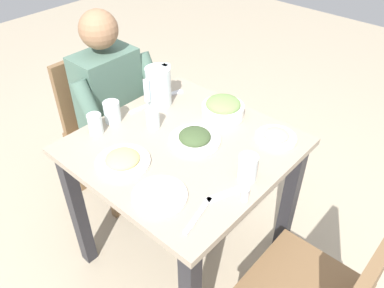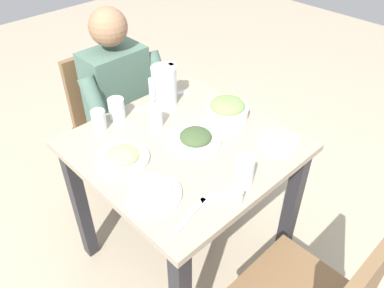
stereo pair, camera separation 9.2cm
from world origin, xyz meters
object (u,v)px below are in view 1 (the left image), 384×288
at_px(chair_near, 101,120).
at_px(salad_bowl, 223,108).
at_px(water_glass_near_left, 112,112).
at_px(plate_beans, 276,136).
at_px(water_glass_by_pitcher, 248,167).
at_px(plate_fries, 123,160).
at_px(plate_yoghurt, 160,194).
at_px(plate_dolmas, 195,138).
at_px(water_glass_near_right, 95,124).
at_px(water_pitcher, 158,86).
at_px(water_glass_far_right, 153,119).
at_px(diner_near, 121,112).
at_px(dining_table, 184,168).
at_px(salt_shaker, 245,194).

bearing_deg(chair_near, salad_bowl, 104.10).
height_order(salad_bowl, water_glass_near_left, water_glass_near_left).
bearing_deg(plate_beans, water_glass_by_pitcher, 10.03).
bearing_deg(plate_fries, salad_bowl, 170.94).
bearing_deg(salad_bowl, water_glass_by_pitcher, 50.48).
relative_size(plate_yoghurt, plate_fries, 0.92).
height_order(plate_dolmas, water_glass_near_left, water_glass_near_left).
bearing_deg(water_glass_near_right, water_pitcher, 174.27).
distance_m(chair_near, water_glass_near_left, 0.54).
distance_m(plate_fries, water_glass_by_pitcher, 0.49).
xyz_separation_m(plate_beans, plate_yoghurt, (0.57, -0.13, 0.00)).
xyz_separation_m(plate_beans, water_glass_far_right, (0.29, -0.46, 0.03)).
bearing_deg(water_glass_far_right, chair_near, -99.32).
bearing_deg(water_glass_by_pitcher, water_glass_near_right, -73.08).
height_order(plate_dolmas, water_glass_by_pitcher, water_glass_by_pitcher).
distance_m(diner_near, water_glass_by_pitcher, 0.89).
bearing_deg(water_glass_near_left, water_glass_near_right, 8.99).
height_order(water_pitcher, plate_yoghurt, water_pitcher).
height_order(dining_table, plate_dolmas, plate_dolmas).
bearing_deg(water_glass_near_right, water_glass_far_right, 142.37).
distance_m(dining_table, water_glass_near_left, 0.41).
bearing_deg(plate_yoghurt, diner_near, -118.84).
relative_size(diner_near, salad_bowl, 5.93).
height_order(dining_table, water_glass_near_right, water_glass_near_right).
xyz_separation_m(water_glass_near_left, water_glass_by_pitcher, (-0.09, 0.68, 0.00)).
bearing_deg(plate_dolmas, plate_beans, 134.41).
height_order(water_pitcher, salad_bowl, water_pitcher).
height_order(salad_bowl, water_glass_far_right, salad_bowl).
relative_size(plate_dolmas, water_glass_near_right, 2.37).
bearing_deg(water_glass_near_left, chair_near, -115.17).
relative_size(chair_near, diner_near, 0.75).
bearing_deg(water_glass_near_right, dining_table, 120.42).
relative_size(chair_near, plate_yoghurt, 4.28).
bearing_deg(water_glass_near_left, water_pitcher, 167.95).
height_order(water_glass_near_left, salt_shaker, water_glass_near_left).
bearing_deg(plate_yoghurt, salad_bowl, -164.51).
relative_size(plate_fries, water_glass_near_left, 2.21).
bearing_deg(water_glass_near_right, plate_dolmas, 123.68).
bearing_deg(water_pitcher, plate_fries, 27.19).
xyz_separation_m(water_pitcher, plate_fries, (0.41, 0.21, -0.08)).
bearing_deg(dining_table, chair_near, -97.09).
distance_m(plate_dolmas, water_glass_far_right, 0.21).
xyz_separation_m(dining_table, diner_near, (-0.09, -0.54, 0.01)).
height_order(plate_dolmas, plate_fries, plate_dolmas).
distance_m(diner_near, water_glass_near_right, 0.39).
height_order(water_glass_near_right, water_glass_far_right, water_glass_near_right).
relative_size(plate_beans, water_glass_by_pitcher, 1.62).
xyz_separation_m(chair_near, water_pitcher, (-0.06, 0.44, 0.37)).
bearing_deg(plate_yoghurt, water_glass_near_right, -100.42).
xyz_separation_m(salad_bowl, salt_shaker, (0.37, 0.39, -0.01)).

